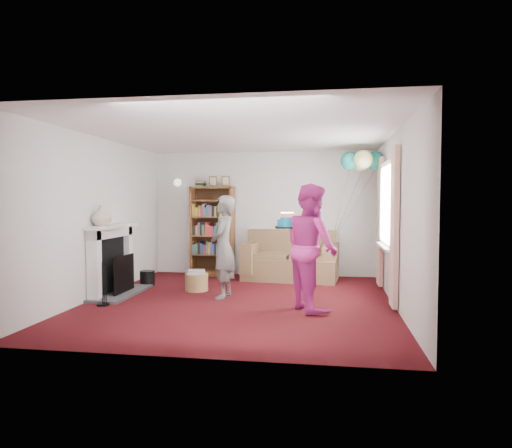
% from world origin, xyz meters
% --- Properties ---
extents(ground, '(5.00, 5.00, 0.00)m').
position_xyz_m(ground, '(0.00, 0.00, 0.00)').
color(ground, black).
rests_on(ground, ground).
extents(wall_back, '(4.50, 0.02, 2.50)m').
position_xyz_m(wall_back, '(0.00, 2.51, 1.25)').
color(wall_back, silver).
rests_on(wall_back, ground).
extents(wall_left, '(0.02, 5.00, 2.50)m').
position_xyz_m(wall_left, '(-2.26, 0.00, 1.25)').
color(wall_left, silver).
rests_on(wall_left, ground).
extents(wall_right, '(0.02, 5.00, 2.50)m').
position_xyz_m(wall_right, '(2.26, 0.00, 1.25)').
color(wall_right, silver).
rests_on(wall_right, ground).
extents(ceiling, '(4.50, 5.00, 0.01)m').
position_xyz_m(ceiling, '(0.00, 0.00, 2.50)').
color(ceiling, white).
rests_on(ceiling, wall_back).
extents(fireplace, '(0.55, 1.80, 1.12)m').
position_xyz_m(fireplace, '(-2.09, 0.19, 0.51)').
color(fireplace, '#3F3F42').
rests_on(fireplace, ground).
extents(window_bay, '(0.14, 2.02, 2.20)m').
position_xyz_m(window_bay, '(2.21, 0.60, 1.20)').
color(window_bay, white).
rests_on(window_bay, ground).
extents(wall_sconce, '(0.16, 0.23, 0.16)m').
position_xyz_m(wall_sconce, '(-1.75, 2.36, 1.88)').
color(wall_sconce, gold).
rests_on(wall_sconce, ground).
extents(bookcase, '(0.85, 0.42, 2.00)m').
position_xyz_m(bookcase, '(-0.99, 2.30, 0.88)').
color(bookcase, '#472B14').
rests_on(bookcase, ground).
extents(sofa, '(1.76, 0.93, 0.93)m').
position_xyz_m(sofa, '(0.61, 2.07, 0.35)').
color(sofa, brown).
rests_on(sofa, ground).
extents(wicker_basket, '(0.39, 0.39, 0.35)m').
position_xyz_m(wicker_basket, '(-0.87, 0.67, 0.16)').
color(wicker_basket, '#A47D4C').
rests_on(wicker_basket, ground).
extents(person_striped, '(0.39, 0.59, 1.59)m').
position_xyz_m(person_striped, '(-0.29, 0.19, 0.79)').
color(person_striped, black).
rests_on(person_striped, ground).
extents(person_magenta, '(0.98, 1.06, 1.74)m').
position_xyz_m(person_magenta, '(1.07, -0.36, 0.87)').
color(person_magenta, '#B12376').
rests_on(person_magenta, ground).
extents(birthday_cake, '(0.33, 0.33, 0.22)m').
position_xyz_m(birthday_cake, '(0.74, -0.31, 1.20)').
color(birthday_cake, black).
rests_on(birthday_cake, ground).
extents(balloons, '(0.93, 0.77, 1.71)m').
position_xyz_m(balloons, '(1.90, 1.70, 2.22)').
color(balloons, '#3F3F3F').
rests_on(balloons, ground).
extents(mantel_vase, '(0.33, 0.33, 0.32)m').
position_xyz_m(mantel_vase, '(-2.12, -0.15, 1.28)').
color(mantel_vase, beige).
rests_on(mantel_vase, fireplace).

